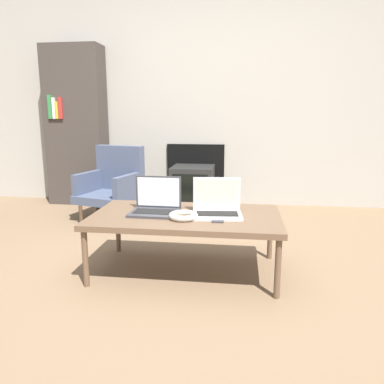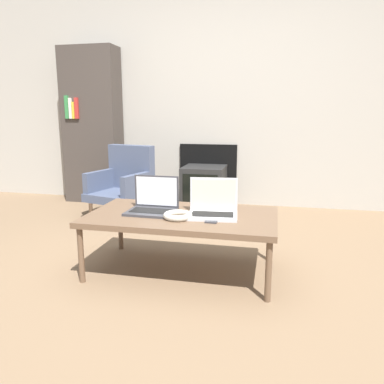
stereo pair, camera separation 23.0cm
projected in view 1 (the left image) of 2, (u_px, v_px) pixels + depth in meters
name	position (u px, v px, depth m)	size (l,w,h in m)	color
ground_plane	(182.00, 283.00, 2.33)	(14.00, 14.00, 0.00)	#7A6047
wall_back	(212.00, 91.00, 4.21)	(7.00, 0.08, 2.60)	#ADA89E
table	(186.00, 219.00, 2.44)	(1.22, 0.69, 0.39)	brown
laptop_left	(156.00, 205.00, 2.47)	(0.32, 0.25, 0.23)	#38383D
laptop_right	(217.00, 207.00, 2.42)	(0.33, 0.27, 0.23)	silver
headphones	(184.00, 216.00, 2.32)	(0.18, 0.18, 0.04)	beige
phone	(218.00, 219.00, 2.30)	(0.07, 0.12, 0.01)	#333338
tv	(193.00, 187.00, 4.17)	(0.46, 0.48, 0.47)	black
armchair	(114.00, 182.00, 3.77)	(0.64, 0.65, 0.72)	#47516B
bookshelf	(77.00, 126.00, 4.30)	(0.65, 0.32, 1.79)	#3F3833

